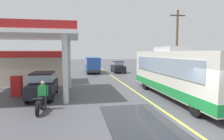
{
  "coord_description": "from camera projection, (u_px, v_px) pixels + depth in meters",
  "views": [
    {
      "loc": [
        -4.66,
        -7.18,
        3.26
      ],
      "look_at": [
        -1.5,
        10.0,
        1.6
      ],
      "focal_mm": 30.1,
      "sensor_mm": 36.0,
      "label": 1
    }
  ],
  "objects": [
    {
      "name": "utility_pole_roadside",
      "position": [
        177.0,
        44.0,
        21.12
      ],
      "size": [
        1.8,
        0.24,
        7.93
      ],
      "color": "brown",
      "rests_on": "ground"
    },
    {
      "name": "car_at_pump",
      "position": [
        43.0,
        83.0,
        13.54
      ],
      "size": [
        1.7,
        4.2,
        1.82
      ],
      "color": "black",
      "rests_on": "ground"
    },
    {
      "name": "minibus_opposing_lane",
      "position": [
        92.0,
        64.0,
        29.77
      ],
      "size": [
        2.04,
        6.13,
        2.44
      ],
      "color": "#264C9E",
      "rests_on": "ground"
    },
    {
      "name": "coach_bus_main",
      "position": [
        177.0,
        74.0,
        13.37
      ],
      "size": [
        2.6,
        11.04,
        3.69
      ],
      "color": "silver",
      "rests_on": "ground"
    },
    {
      "name": "motorcycle_parked_forecourt",
      "position": [
        40.0,
        104.0,
        10.13
      ],
      "size": [
        0.55,
        1.8,
        0.92
      ],
      "color": "black",
      "rests_on": "ground"
    },
    {
      "name": "ground",
      "position": [
        110.0,
        74.0,
        27.76
      ],
      "size": [
        120.0,
        120.0,
        0.0
      ],
      "primitive_type": "plane",
      "color": "#4C4C51"
    },
    {
      "name": "wet_puddle_patch",
      "position": [
        139.0,
        123.0,
        8.69
      ],
      "size": [
        3.08,
        5.87,
        0.01
      ],
      "primitive_type": "cube",
      "color": "#26282D",
      "rests_on": "ground"
    },
    {
      "name": "gas_station_roadside",
      "position": [
        30.0,
        59.0,
        17.89
      ],
      "size": [
        9.1,
        11.95,
        5.1
      ],
      "color": "#B21E1E",
      "rests_on": "ground"
    },
    {
      "name": "car_trailing_behind_bus",
      "position": [
        118.0,
        66.0,
        30.27
      ],
      "size": [
        1.7,
        4.2,
        1.82
      ],
      "color": "black",
      "rests_on": "ground"
    },
    {
      "name": "lane_divider_stripe",
      "position": [
        117.0,
        79.0,
        22.86
      ],
      "size": [
        0.16,
        50.0,
        0.01
      ],
      "primitive_type": "cube",
      "color": "#D8CC4C",
      "rests_on": "ground"
    },
    {
      "name": "pedestrian_near_pump",
      "position": [
        43.0,
        94.0,
        10.57
      ],
      "size": [
        0.55,
        0.22,
        1.66
      ],
      "color": "#33333F",
      "rests_on": "ground"
    }
  ]
}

